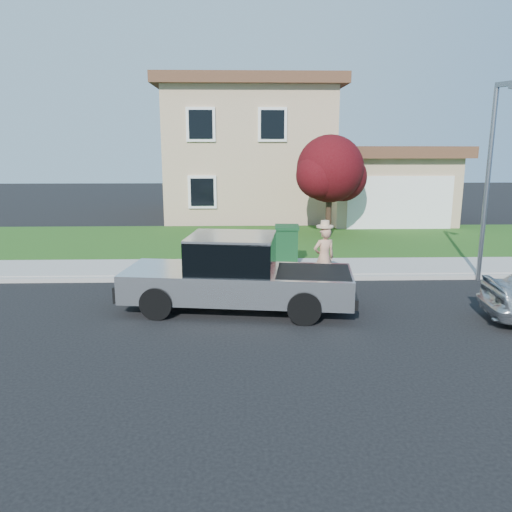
{
  "coord_description": "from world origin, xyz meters",
  "views": [
    {
      "loc": [
        -0.41,
        -10.53,
        3.68
      ],
      "look_at": [
        -0.08,
        0.64,
        1.2
      ],
      "focal_mm": 35.0,
      "sensor_mm": 36.0,
      "label": 1
    }
  ],
  "objects": [
    {
      "name": "sidewalk",
      "position": [
        1.0,
        4.0,
        0.07
      ],
      "size": [
        40.0,
        2.0,
        0.15
      ],
      "primitive_type": "cube",
      "color": "gray",
      "rests_on": "ground"
    },
    {
      "name": "street_lamp",
      "position": [
        6.22,
        2.7,
        3.0
      ],
      "size": [
        0.44,
        0.68,
        5.27
      ],
      "rotation": [
        0.0,
        0.0,
        0.43
      ],
      "color": "slate",
      "rests_on": "ground"
    },
    {
      "name": "trash_bin",
      "position": [
        0.96,
        4.26,
        0.74
      ],
      "size": [
        0.77,
        0.87,
        1.17
      ],
      "rotation": [
        0.0,
        0.0,
        -0.07
      ],
      "color": "#0F3A1B",
      "rests_on": "sidewalk"
    },
    {
      "name": "woman",
      "position": [
        1.74,
        2.08,
        0.85
      ],
      "size": [
        0.68,
        0.54,
        1.8
      ],
      "rotation": [
        0.0,
        0.0,
        3.43
      ],
      "color": "tan",
      "rests_on": "ground"
    },
    {
      "name": "ground",
      "position": [
        0.0,
        0.0,
        0.0
      ],
      "size": [
        80.0,
        80.0,
        0.0
      ],
      "primitive_type": "plane",
      "color": "black",
      "rests_on": "ground"
    },
    {
      "name": "lawn",
      "position": [
        1.0,
        8.5,
        0.05
      ],
      "size": [
        40.0,
        7.0,
        0.1
      ],
      "primitive_type": "cube",
      "color": "#224C15",
      "rests_on": "ground"
    },
    {
      "name": "house",
      "position": [
        1.31,
        16.38,
        3.17
      ],
      "size": [
        14.0,
        11.3,
        6.85
      ],
      "color": "tan",
      "rests_on": "ground"
    },
    {
      "name": "curb",
      "position": [
        1.0,
        2.9,
        0.06
      ],
      "size": [
        40.0,
        0.2,
        0.12
      ],
      "primitive_type": "cube",
      "color": "gray",
      "rests_on": "ground"
    },
    {
      "name": "ornamental_tree",
      "position": [
        3.12,
        9.21,
        2.66
      ],
      "size": [
        2.92,
        2.64,
        4.01
      ],
      "color": "black",
      "rests_on": "lawn"
    },
    {
      "name": "pickup_truck",
      "position": [
        -0.52,
        0.41,
        0.81
      ],
      "size": [
        5.44,
        2.46,
        1.73
      ],
      "rotation": [
        0.0,
        0.0,
        -0.13
      ],
      "color": "black",
      "rests_on": "ground"
    }
  ]
}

